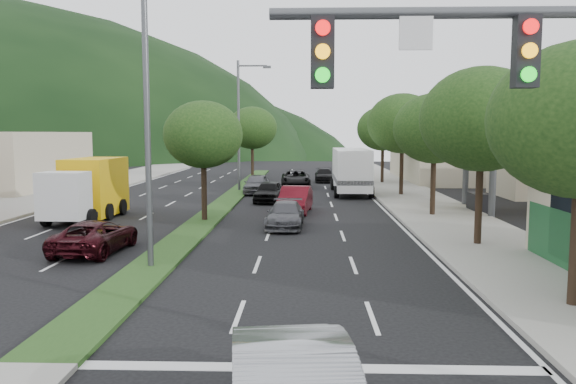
{
  "coord_description": "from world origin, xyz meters",
  "views": [
    {
      "loc": [
        5.15,
        -10.2,
        4.51
      ],
      "look_at": [
        4.44,
        12.59,
        2.11
      ],
      "focal_mm": 35.0,
      "sensor_mm": 36.0,
      "label": 1
    }
  ],
  "objects_px": {
    "streetlight_near": "(153,100)",
    "car_queue_f": "(324,175)",
    "traffic_signal": "(562,124)",
    "tree_med_near": "(203,135)",
    "tree_r_d": "(402,124)",
    "tree_r_c": "(435,129)",
    "car_queue_e": "(257,184)",
    "car_queue_d": "(296,179)",
    "tree_med_far": "(252,128)",
    "box_truck": "(89,191)",
    "car_queue_b": "(285,215)",
    "motorhome": "(351,170)",
    "car_queue_a": "(269,191)",
    "suv_maroon": "(96,236)",
    "car_queue_c": "(295,200)",
    "tree_r_e": "(383,129)",
    "tree_r_b": "(482,119)",
    "streetlight_mid": "(241,119)"
  },
  "relations": [
    {
      "from": "streetlight_near",
      "to": "car_queue_f",
      "type": "distance_m",
      "value": 34.83
    },
    {
      "from": "traffic_signal",
      "to": "tree_med_near",
      "type": "xyz_separation_m",
      "value": [
        -9.03,
        19.54,
        -0.22
      ]
    },
    {
      "from": "car_queue_f",
      "to": "tree_r_d",
      "type": "bearing_deg",
      "value": -65.87
    },
    {
      "from": "tree_r_c",
      "to": "car_queue_e",
      "type": "bearing_deg",
      "value": 132.65
    },
    {
      "from": "car_queue_d",
      "to": "tree_med_near",
      "type": "bearing_deg",
      "value": -104.72
    },
    {
      "from": "traffic_signal",
      "to": "streetlight_near",
      "type": "distance_m",
      "value": 13.03
    },
    {
      "from": "tree_med_far",
      "to": "box_truck",
      "type": "distance_m",
      "value": 26.28
    },
    {
      "from": "car_queue_b",
      "to": "motorhome",
      "type": "xyz_separation_m",
      "value": [
        4.36,
        15.4,
        1.16
      ]
    },
    {
      "from": "tree_r_c",
      "to": "motorhome",
      "type": "xyz_separation_m",
      "value": [
        -3.45,
        11.8,
        -2.98
      ]
    },
    {
      "from": "car_queue_a",
      "to": "car_queue_f",
      "type": "bearing_deg",
      "value": 80.18
    },
    {
      "from": "tree_med_far",
      "to": "tree_r_d",
      "type": "bearing_deg",
      "value": -49.4
    },
    {
      "from": "tree_r_d",
      "to": "tree_r_c",
      "type": "bearing_deg",
      "value": -90.0
    },
    {
      "from": "box_truck",
      "to": "tree_r_c",
      "type": "bearing_deg",
      "value": -173.63
    },
    {
      "from": "suv_maroon",
      "to": "car_queue_c",
      "type": "relative_size",
      "value": 0.98
    },
    {
      "from": "tree_med_near",
      "to": "car_queue_a",
      "type": "height_order",
      "value": "tree_med_near"
    },
    {
      "from": "tree_r_c",
      "to": "motorhome",
      "type": "height_order",
      "value": "tree_r_c"
    },
    {
      "from": "suv_maroon",
      "to": "tree_r_c",
      "type": "bearing_deg",
      "value": -143.38
    },
    {
      "from": "tree_r_d",
      "to": "suv_maroon",
      "type": "relative_size",
      "value": 1.61
    },
    {
      "from": "streetlight_near",
      "to": "motorhome",
      "type": "relative_size",
      "value": 1.15
    },
    {
      "from": "suv_maroon",
      "to": "tree_med_far",
      "type": "bearing_deg",
      "value": -90.82
    },
    {
      "from": "car_queue_f",
      "to": "car_queue_c",
      "type": "bearing_deg",
      "value": -95.71
    },
    {
      "from": "streetlight_near",
      "to": "suv_maroon",
      "type": "bearing_deg",
      "value": 140.08
    },
    {
      "from": "tree_r_c",
      "to": "tree_r_e",
      "type": "distance_m",
      "value": 20.0
    },
    {
      "from": "tree_r_e",
      "to": "car_queue_a",
      "type": "bearing_deg",
      "value": -124.24
    },
    {
      "from": "streetlight_near",
      "to": "car_queue_e",
      "type": "height_order",
      "value": "streetlight_near"
    },
    {
      "from": "streetlight_near",
      "to": "car_queue_d",
      "type": "bearing_deg",
      "value": 81.72
    },
    {
      "from": "car_queue_d",
      "to": "car_queue_f",
      "type": "xyz_separation_m",
      "value": [
        2.56,
        5.41,
        -0.09
      ]
    },
    {
      "from": "tree_r_d",
      "to": "car_queue_f",
      "type": "bearing_deg",
      "value": 113.35
    },
    {
      "from": "tree_r_b",
      "to": "car_queue_a",
      "type": "bearing_deg",
      "value": 122.74
    },
    {
      "from": "tree_r_b",
      "to": "suv_maroon",
      "type": "height_order",
      "value": "tree_r_b"
    },
    {
      "from": "suv_maroon",
      "to": "tree_r_e",
      "type": "bearing_deg",
      "value": -112.69
    },
    {
      "from": "tree_r_d",
      "to": "tree_med_far",
      "type": "height_order",
      "value": "tree_r_d"
    },
    {
      "from": "car_queue_f",
      "to": "motorhome",
      "type": "distance_m",
      "value": 10.22
    },
    {
      "from": "tree_med_far",
      "to": "tree_r_b",
      "type": "bearing_deg",
      "value": -69.44
    },
    {
      "from": "tree_r_b",
      "to": "tree_r_c",
      "type": "relative_size",
      "value": 1.07
    },
    {
      "from": "streetlight_near",
      "to": "car_queue_c",
      "type": "distance_m",
      "value": 14.9
    },
    {
      "from": "tree_r_b",
      "to": "car_queue_b",
      "type": "distance_m",
      "value": 10.0
    },
    {
      "from": "car_queue_b",
      "to": "car_queue_e",
      "type": "relative_size",
      "value": 0.98
    },
    {
      "from": "traffic_signal",
      "to": "car_queue_f",
      "type": "relative_size",
      "value": 1.64
    },
    {
      "from": "tree_r_c",
      "to": "car_queue_d",
      "type": "height_order",
      "value": "tree_r_c"
    },
    {
      "from": "car_queue_b",
      "to": "car_queue_d",
      "type": "relative_size",
      "value": 0.82
    },
    {
      "from": "traffic_signal",
      "to": "streetlight_mid",
      "type": "bearing_deg",
      "value": 104.33
    },
    {
      "from": "car_queue_c",
      "to": "car_queue_f",
      "type": "relative_size",
      "value": 1.06
    },
    {
      "from": "streetlight_near",
      "to": "motorhome",
      "type": "height_order",
      "value": "streetlight_near"
    },
    {
      "from": "tree_r_b",
      "to": "car_queue_e",
      "type": "height_order",
      "value": "tree_r_b"
    },
    {
      "from": "box_truck",
      "to": "streetlight_mid",
      "type": "bearing_deg",
      "value": -111.83
    },
    {
      "from": "tree_r_d",
      "to": "box_truck",
      "type": "relative_size",
      "value": 1.1
    },
    {
      "from": "tree_med_near",
      "to": "tree_med_far",
      "type": "xyz_separation_m",
      "value": [
        0.0,
        26.0,
        0.58
      ]
    },
    {
      "from": "streetlight_near",
      "to": "car_queue_b",
      "type": "relative_size",
      "value": 2.37
    },
    {
      "from": "tree_med_near",
      "to": "car_queue_b",
      "type": "xyz_separation_m",
      "value": [
        4.19,
        -1.6,
        -3.82
      ]
    }
  ]
}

